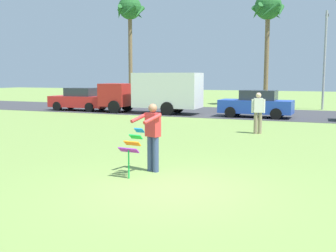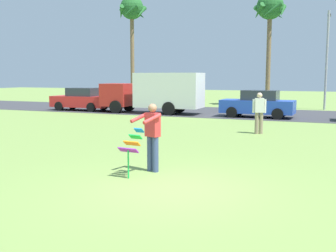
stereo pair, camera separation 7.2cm
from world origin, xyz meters
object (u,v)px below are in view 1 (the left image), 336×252
(streetlight_pole, at_px, (325,54))
(kite_held, at_px, (132,145))
(palm_tree_left_near, at_px, (130,13))
(person_walker_near, at_px, (258,112))
(parked_truck_red_cab, at_px, (156,92))
(palm_tree_right_near, at_px, (268,11))
(parked_car_red, at_px, (80,100))
(person_kite_flyer, at_px, (152,135))
(parked_car_blue, at_px, (256,104))

(streetlight_pole, bearing_deg, kite_held, -99.39)
(palm_tree_left_near, bearing_deg, kite_held, -62.25)
(palm_tree_left_near, xyz_separation_m, person_walker_near, (14.49, -16.17, -7.19))
(parked_truck_red_cab, relative_size, palm_tree_right_near, 0.75)
(parked_car_red, relative_size, person_walker_near, 2.45)
(streetlight_pole, distance_m, person_walker_near, 14.69)
(palm_tree_right_near, height_order, streetlight_pole, palm_tree_right_near)
(person_kite_flyer, bearing_deg, kite_held, -107.46)
(person_walker_near, bearing_deg, streetlight_pole, 81.06)
(parked_car_blue, xyz_separation_m, streetlight_pole, (3.47, 7.48, 3.22))
(streetlight_pole, bearing_deg, palm_tree_right_near, 154.88)
(kite_held, distance_m, parked_truck_red_cab, 16.43)
(person_kite_flyer, xyz_separation_m, kite_held, (-0.21, -0.68, -0.17))
(palm_tree_right_near, bearing_deg, streetlight_pole, -25.12)
(parked_car_red, relative_size, parked_truck_red_cab, 0.63)
(parked_truck_red_cab, xyz_separation_m, palm_tree_right_near, (5.54, 9.55, 6.11))
(parked_car_red, xyz_separation_m, streetlight_pole, (15.79, 7.48, 3.22))
(parked_car_blue, bearing_deg, parked_car_red, 179.99)
(person_walker_near, bearing_deg, parked_car_blue, 100.47)
(palm_tree_right_near, bearing_deg, kite_held, -88.46)
(palm_tree_left_near, height_order, person_walker_near, palm_tree_left_near)
(parked_truck_red_cab, xyz_separation_m, person_walker_near, (7.72, -6.71, -0.48))
(parked_car_blue, xyz_separation_m, palm_tree_left_near, (-13.25, 9.46, 7.35))
(person_kite_flyer, bearing_deg, parked_car_red, 130.17)
(parked_car_blue, distance_m, person_walker_near, 6.83)
(palm_tree_left_near, bearing_deg, person_kite_flyer, -61.19)
(parked_car_red, relative_size, parked_car_blue, 1.00)
(palm_tree_right_near, distance_m, person_walker_near, 17.68)
(person_kite_flyer, distance_m, parked_truck_red_cab, 15.88)
(person_kite_flyer, height_order, palm_tree_left_near, palm_tree_left_near)
(palm_tree_right_near, bearing_deg, palm_tree_left_near, -179.60)
(parked_truck_red_cab, distance_m, palm_tree_right_near, 12.62)
(kite_held, relative_size, parked_car_red, 0.27)
(parked_car_red, relative_size, streetlight_pole, 0.61)
(person_walker_near, bearing_deg, parked_car_red, 153.66)
(parked_truck_red_cab, height_order, palm_tree_right_near, palm_tree_right_near)
(person_kite_flyer, height_order, parked_truck_red_cab, parked_truck_red_cab)
(parked_car_red, bearing_deg, streetlight_pole, 25.34)
(parked_car_blue, relative_size, palm_tree_left_near, 0.44)
(person_kite_flyer, xyz_separation_m, parked_car_red, (-12.25, 14.52, -0.18))
(parked_truck_red_cab, bearing_deg, kite_held, -67.79)
(palm_tree_right_near, bearing_deg, parked_car_red, -139.98)
(palm_tree_right_near, bearing_deg, parked_car_blue, -84.35)
(kite_held, height_order, palm_tree_right_near, palm_tree_right_near)
(kite_held, xyz_separation_m, streetlight_pole, (3.75, 22.67, 3.22))
(person_kite_flyer, xyz_separation_m, parked_car_blue, (0.06, 14.51, -0.18))
(kite_held, xyz_separation_m, parked_car_blue, (0.28, 15.19, -0.00))
(palm_tree_right_near, distance_m, streetlight_pole, 6.02)
(person_kite_flyer, height_order, person_walker_near, same)
(person_kite_flyer, bearing_deg, streetlight_pole, 80.87)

